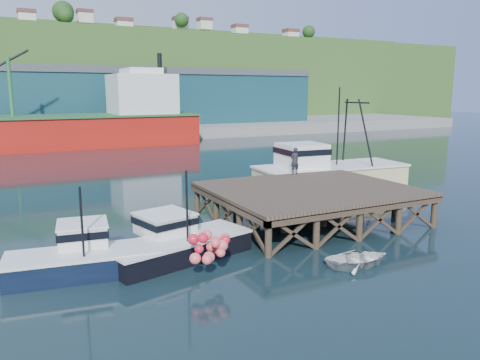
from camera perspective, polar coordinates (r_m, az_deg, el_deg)
ground at (r=27.30m, az=-1.17°, el=-6.29°), size 300.00×300.00×0.00m
wharf at (r=29.39m, az=8.69°, el=-1.27°), size 12.00×10.00×2.62m
far_quay at (r=94.48m, az=-19.97°, el=5.88°), size 160.00×40.00×2.00m
warehouse_mid at (r=89.27m, az=-19.80°, el=9.18°), size 28.00×16.00×9.00m
warehouse_right at (r=97.70m, az=-1.83°, el=9.88°), size 30.00×16.00×9.00m
cargo_ship at (r=71.76m, az=-24.63°, el=6.05°), size 55.50×10.00×13.75m
hillside at (r=124.10m, az=-22.02°, el=11.39°), size 220.00×50.00×22.00m
boat_navy at (r=22.21m, az=-18.47°, el=-8.67°), size 6.85×4.03×4.12m
boat_black at (r=23.22m, az=-7.82°, el=-7.39°), size 7.61×6.31×4.44m
trawler at (r=38.46m, az=10.71°, el=1.16°), size 12.74×5.37×8.33m
dinghy at (r=22.76m, az=14.27°, el=-9.30°), size 3.36×2.55×0.65m
dockworker at (r=33.89m, az=6.69°, el=2.35°), size 0.74×0.52×1.92m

